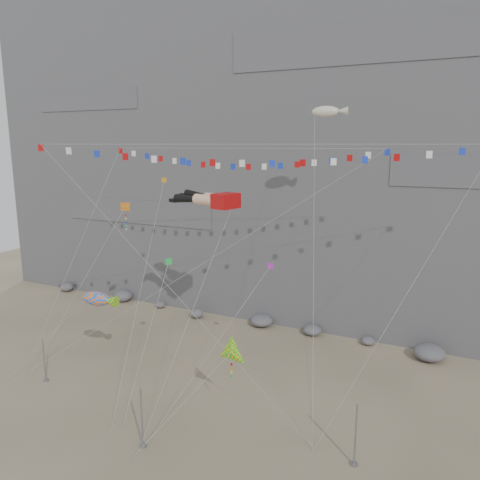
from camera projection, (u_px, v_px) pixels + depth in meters
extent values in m
plane|color=tan|center=(182.00, 396.00, 38.67)|extent=(120.00, 120.00, 0.00)
cube|color=slate|center=(307.00, 109.00, 61.95)|extent=(80.00, 28.00, 50.00)
cylinder|color=gray|center=(44.00, 361.00, 40.82)|extent=(0.12, 0.12, 3.86)
cylinder|color=gray|center=(142.00, 418.00, 31.79)|extent=(0.12, 0.12, 4.37)
cylinder|color=gray|center=(356.00, 435.00, 29.94)|extent=(0.12, 0.12, 4.33)
cube|color=#B40B0C|center=(226.00, 201.00, 39.70)|extent=(2.08, 2.50, 1.28)
cylinder|color=#EFB895|center=(205.00, 200.00, 40.41)|extent=(2.34, 1.48, 0.94)
sphere|color=black|center=(196.00, 199.00, 41.10)|extent=(0.87, 0.87, 0.87)
cone|color=black|center=(186.00, 199.00, 41.93)|extent=(2.70, 1.43, 0.88)
cube|color=black|center=(173.00, 200.00, 43.09)|extent=(0.91, 0.58, 0.31)
cylinder|color=#EFB895|center=(215.00, 199.00, 41.36)|extent=(2.34, 1.48, 0.94)
sphere|color=black|center=(206.00, 198.00, 42.05)|extent=(0.87, 0.87, 0.87)
cone|color=black|center=(196.00, 195.00, 42.85)|extent=(2.72, 1.44, 0.95)
cube|color=black|center=(184.00, 195.00, 43.96)|extent=(0.91, 0.58, 0.31)
cylinder|color=gray|center=(187.00, 312.00, 35.73)|extent=(0.03, 0.03, 20.17)
cube|color=gray|center=(139.00, 450.00, 31.75)|extent=(0.16, 0.16, 0.10)
cylinder|color=gray|center=(133.00, 261.00, 42.52)|extent=(0.03, 0.03, 28.44)
cube|color=gray|center=(24.00, 375.00, 42.18)|extent=(0.16, 0.16, 0.10)
cylinder|color=gray|center=(284.00, 287.00, 34.09)|extent=(0.03, 0.03, 22.45)
cube|color=gray|center=(314.00, 449.00, 31.96)|extent=(0.16, 0.16, 0.10)
cylinder|color=gray|center=(79.00, 290.00, 42.78)|extent=(0.03, 0.03, 17.43)
cube|color=gray|center=(30.00, 376.00, 42.00)|extent=(0.16, 0.16, 0.10)
cylinder|color=gray|center=(51.00, 340.00, 40.86)|extent=(0.03, 0.03, 11.00)
cube|color=gray|center=(7.00, 380.00, 41.26)|extent=(0.16, 0.16, 0.10)
cylinder|color=gray|center=(181.00, 405.00, 31.86)|extent=(0.03, 0.03, 9.83)
cube|color=gray|center=(127.00, 463.00, 30.48)|extent=(0.16, 0.16, 0.10)
cylinder|color=gray|center=(320.00, 261.00, 36.08)|extent=(0.03, 0.03, 27.11)
cube|color=gray|center=(313.00, 452.00, 31.63)|extent=(0.16, 0.16, 0.10)
cylinder|color=gray|center=(141.00, 289.00, 38.96)|extent=(0.03, 0.03, 22.49)
cube|color=gray|center=(110.00, 434.00, 33.58)|extent=(0.16, 0.16, 0.10)
cylinder|color=gray|center=(215.00, 345.00, 35.87)|extent=(0.03, 0.03, 15.83)
cube|color=gray|center=(151.00, 438.00, 33.11)|extent=(0.16, 0.16, 0.10)
cylinder|color=gray|center=(146.00, 341.00, 35.96)|extent=(0.03, 0.03, 12.96)
cube|color=gray|center=(122.00, 429.00, 34.12)|extent=(0.16, 0.16, 0.10)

